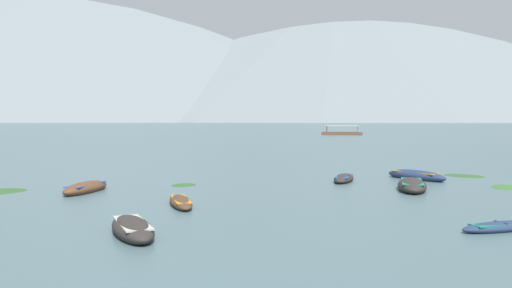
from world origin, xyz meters
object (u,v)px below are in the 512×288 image
(ferry_0, at_px, (342,133))
(rowboat_2, at_px, (132,229))
(rowboat_0, at_px, (181,202))
(rowboat_3, at_px, (86,188))
(rowboat_6, at_px, (412,185))
(rowboat_4, at_px, (416,176))
(rowboat_5, at_px, (344,179))
(rowboat_1, at_px, (501,227))

(ferry_0, bearing_deg, rowboat_2, -104.64)
(rowboat_0, height_order, rowboat_3, rowboat_3)
(rowboat_6, bearing_deg, ferry_0, 81.00)
(rowboat_4, xyz_separation_m, rowboat_5, (-4.86, -0.99, -0.05))
(rowboat_6, bearing_deg, rowboat_2, -140.83)
(rowboat_2, bearing_deg, ferry_0, 75.36)
(rowboat_3, distance_m, ferry_0, 104.62)
(rowboat_3, distance_m, rowboat_6, 17.56)
(rowboat_2, height_order, rowboat_3, rowboat_3)
(rowboat_5, xyz_separation_m, rowboat_6, (2.98, -3.77, 0.06))
(rowboat_3, bearing_deg, rowboat_4, 14.98)
(rowboat_0, xyz_separation_m, rowboat_5, (9.03, 8.54, 0.03))
(rowboat_5, bearing_deg, rowboat_3, -163.90)
(rowboat_2, height_order, rowboat_5, rowboat_2)
(rowboat_4, distance_m, rowboat_5, 4.96)
(rowboat_2, height_order, ferry_0, ferry_0)
(rowboat_3, bearing_deg, rowboat_1, -29.60)
(rowboat_2, distance_m, rowboat_3, 11.10)
(rowboat_0, distance_m, rowboat_4, 16.85)
(rowboat_3, height_order, ferry_0, ferry_0)
(rowboat_3, relative_size, rowboat_4, 0.91)
(rowboat_2, xyz_separation_m, rowboat_3, (-4.64, 10.09, 0.00))
(rowboat_3, height_order, rowboat_4, rowboat_4)
(rowboat_5, bearing_deg, rowboat_6, -51.67)
(rowboat_1, relative_size, rowboat_3, 0.82)
(rowboat_2, xyz_separation_m, rowboat_6, (12.92, 10.52, 0.03))
(rowboat_3, bearing_deg, rowboat_2, -65.32)
(rowboat_5, height_order, rowboat_6, rowboat_6)
(rowboat_0, relative_size, ferry_0, 0.36)
(rowboat_5, distance_m, ferry_0, 96.82)
(rowboat_1, distance_m, ferry_0, 110.15)
(rowboat_0, relative_size, rowboat_2, 0.96)
(rowboat_2, bearing_deg, rowboat_4, 45.95)
(rowboat_0, height_order, rowboat_1, rowboat_0)
(rowboat_6, bearing_deg, rowboat_5, 128.33)
(rowboat_2, xyz_separation_m, ferry_0, (28.56, 109.30, 0.24))
(rowboat_0, distance_m, rowboat_6, 12.93)
(rowboat_2, bearing_deg, rowboat_1, 1.46)
(rowboat_1, height_order, rowboat_4, rowboat_4)
(rowboat_0, distance_m, rowboat_1, 12.87)
(rowboat_4, bearing_deg, rowboat_6, -111.44)
(rowboat_3, bearing_deg, ferry_0, 71.50)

